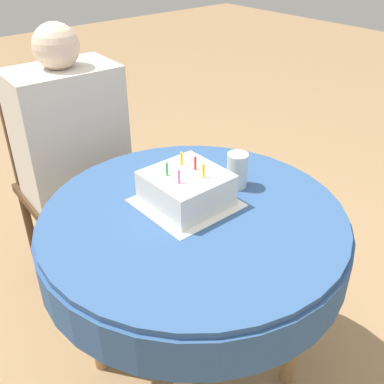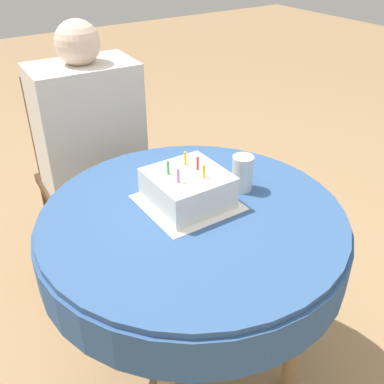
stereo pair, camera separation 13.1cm
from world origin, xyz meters
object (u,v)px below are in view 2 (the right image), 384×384
Objects in this scene: chair at (89,170)px; birthday_cake at (188,188)px; drinking_glass at (242,173)px; person at (91,137)px.

birthday_cake is at bearing -84.15° from chair.
person is at bearing 108.14° from drinking_glass.
person is 0.73m from drinking_glass.
chair is 8.05× the size of drinking_glass.
chair is at bearing 105.71° from drinking_glass.
chair is 0.22m from person.
drinking_glass is at bearing -7.91° from birthday_cake.
birthday_cake is at bearing -83.33° from person.
person reaches higher than birthday_cake.
birthday_cake is 0.19m from drinking_glass.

